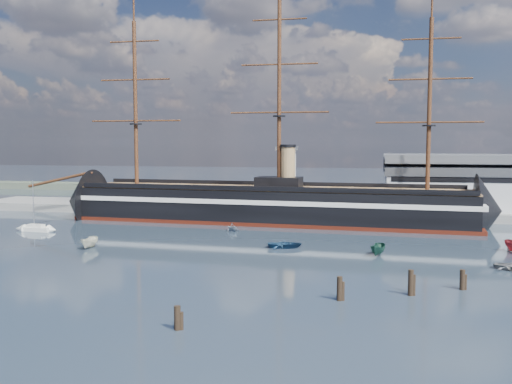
# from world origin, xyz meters

# --- Properties ---
(ground) EXTENTS (600.00, 600.00, 0.00)m
(ground) POSITION_xyz_m (0.00, 40.00, 0.00)
(ground) COLOR #1D2E3D
(ground) RESTS_ON ground
(quay) EXTENTS (180.00, 18.00, 2.00)m
(quay) POSITION_xyz_m (10.00, 76.00, 0.00)
(quay) COLOR slate
(quay) RESTS_ON ground
(quay_tower) EXTENTS (5.00, 5.00, 15.00)m
(quay_tower) POSITION_xyz_m (3.00, 73.00, 9.75)
(quay_tower) COLOR silver
(quay_tower) RESTS_ON ground
(warship) EXTENTS (113.36, 21.89, 53.94)m
(warship) POSITION_xyz_m (-0.51, 60.00, 4.04)
(warship) COLOR black
(warship) RESTS_ON ground
(sailboat) EXTENTS (6.64, 2.58, 10.36)m
(sailboat) POSITION_xyz_m (-42.83, 37.22, 0.66)
(sailboat) COLOR silver
(sailboat) RESTS_ON ground
(motorboat_a) EXTENTS (5.82, 2.31, 2.30)m
(motorboat_a) POSITION_xyz_m (-23.20, 22.41, 0.00)
(motorboat_a) COLOR silver
(motorboat_a) RESTS_ON ground
(motorboat_b) EXTENTS (2.14, 3.87, 1.71)m
(motorboat_b) POSITION_xyz_m (9.31, 29.54, 0.00)
(motorboat_b) COLOR navy
(motorboat_b) RESTS_ON ground
(motorboat_c) EXTENTS (6.18, 3.49, 2.33)m
(motorboat_c) POSITION_xyz_m (24.86, 25.68, 0.00)
(motorboat_c) COLOR #173E31
(motorboat_c) RESTS_ON ground
(motorboat_d) EXTENTS (5.08, 5.28, 1.87)m
(motorboat_d) POSITION_xyz_m (-3.92, 45.46, 0.00)
(motorboat_d) COLOR slate
(motorboat_d) RESTS_ON ground
(piling_near_mid) EXTENTS (0.64, 0.64, 3.05)m
(piling_near_mid) POSITION_xyz_m (5.75, -14.94, 0.00)
(piling_near_mid) COLOR black
(piling_near_mid) RESTS_ON ground
(piling_near_right) EXTENTS (0.64, 0.64, 3.49)m
(piling_near_right) POSITION_xyz_m (20.39, -1.55, 0.00)
(piling_near_right) COLOR black
(piling_near_right) RESTS_ON ground
(piling_far_right) EXTENTS (0.64, 0.64, 3.20)m
(piling_far_right) POSITION_xyz_m (34.78, 6.29, 0.00)
(piling_far_right) COLOR black
(piling_far_right) RESTS_ON ground
(piling_extra) EXTENTS (0.64, 0.64, 3.78)m
(piling_extra) POSITION_xyz_m (28.45, 2.32, 0.00)
(piling_extra) COLOR black
(piling_extra) RESTS_ON ground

